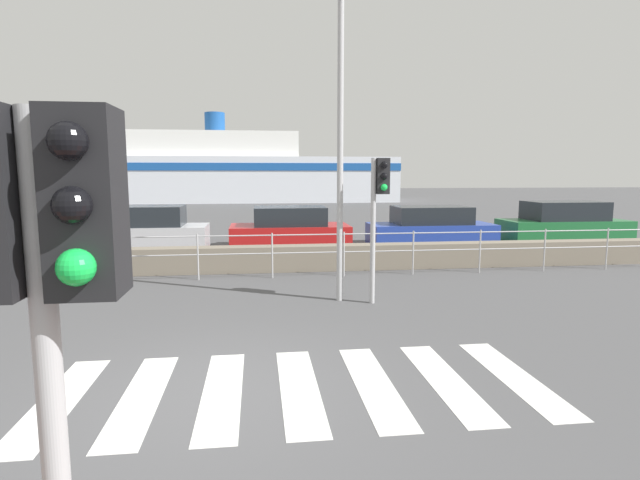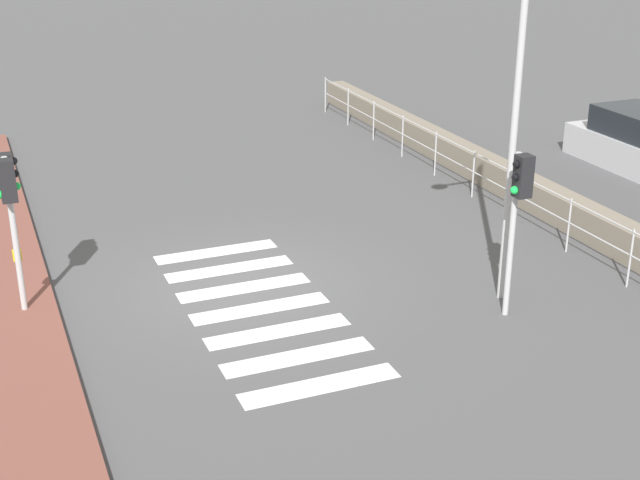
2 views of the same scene
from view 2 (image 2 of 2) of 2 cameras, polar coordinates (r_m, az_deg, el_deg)
ground_plane at (r=16.07m, az=-5.00°, el=-2.93°), size 160.00×160.00×0.00m
sidewalk_brick at (r=15.49m, az=-19.68°, el=-4.98°), size 24.00×1.80×0.12m
crosswalk at (r=15.20m, az=-3.86°, el=-4.39°), size 5.85×2.40×0.01m
seawall at (r=19.16m, az=16.09°, el=1.51°), size 25.48×0.55×0.66m
harbor_fence at (r=18.51m, az=14.06°, el=2.33°), size 22.97×0.04×1.10m
traffic_light_near at (r=14.95m, az=-19.29°, el=2.83°), size 0.58×0.41×2.76m
traffic_light_far at (r=14.43m, az=12.56°, el=2.53°), size 0.34×0.32×2.82m
streetlamp at (r=14.58m, az=11.68°, el=9.45°), size 0.32×1.33×5.91m
parked_car_silver at (r=23.93m, az=19.79°, el=5.83°), size 3.83×1.74×1.47m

